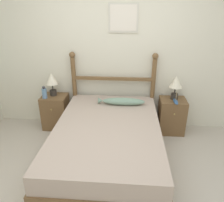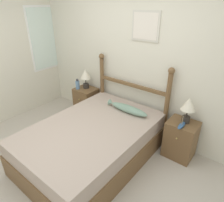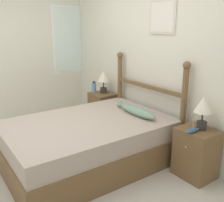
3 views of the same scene
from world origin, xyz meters
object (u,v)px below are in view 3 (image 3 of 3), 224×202
object	(u,v)px
nightstand_right	(196,153)
bed	(89,142)
table_lamp_left	(103,78)
table_lamp_right	(203,107)
model_boat	(193,130)
nightstand_left	(103,109)
bottle	(94,87)
fish_pillow	(137,111)

from	to	relation	value
nightstand_right	bed	bearing A→B (deg)	-139.12
table_lamp_left	table_lamp_right	bearing A→B (deg)	-0.05
table_lamp_left	model_boat	distance (m)	2.05
bed	nightstand_right	xyz separation A→B (m)	(1.00, 0.87, 0.01)
nightstand_left	bottle	size ratio (longest dim) A/B	2.80
model_boat	nightstand_right	bearing A→B (deg)	95.52
bottle	fish_pillow	world-z (taller)	bottle
table_lamp_right	model_boat	distance (m)	0.28
table_lamp_left	bottle	xyz separation A→B (m)	(-0.10, -0.13, -0.17)
nightstand_right	fish_pillow	world-z (taller)	fish_pillow
nightstand_left	model_boat	size ratio (longest dim) A/B	2.60
nightstand_left	table_lamp_right	bearing A→B (deg)	0.92
nightstand_right	bottle	bearing A→B (deg)	-177.33
model_boat	table_lamp_right	bearing A→B (deg)	89.78
table_lamp_right	bottle	bearing A→B (deg)	-176.47
bed	table_lamp_right	size ratio (longest dim) A/B	5.27
bed	model_boat	size ratio (longest dim) A/B	9.05
nightstand_right	model_boat	xyz separation A→B (m)	(0.01, -0.12, 0.32)
model_boat	fish_pillow	size ratio (longest dim) A/B	0.31
table_lamp_right	model_boat	size ratio (longest dim) A/B	1.72
nightstand_right	table_lamp_right	world-z (taller)	table_lamp_right
nightstand_left	model_boat	xyz separation A→B (m)	(2.01, -0.12, 0.32)
nightstand_right	table_lamp_left	size ratio (longest dim) A/B	1.52
bed	bottle	distance (m)	1.41
model_boat	nightstand_left	bearing A→B (deg)	176.68
fish_pillow	bottle	bearing A→B (deg)	174.91
model_boat	fish_pillow	distance (m)	0.85
nightstand_right	fish_pillow	bearing A→B (deg)	-165.62
bed	nightstand_right	size ratio (longest dim) A/B	3.47
table_lamp_right	model_boat	bearing A→B (deg)	-90.22
bed	nightstand_right	bearing A→B (deg)	40.88
model_boat	table_lamp_left	bearing A→B (deg)	175.74
nightstand_left	fish_pillow	world-z (taller)	fish_pillow
bottle	model_boat	distance (m)	2.13
table_lamp_right	bottle	world-z (taller)	table_lamp_right
model_boat	bed	bearing A→B (deg)	-143.48
nightstand_left	bottle	bearing A→B (deg)	-140.06
nightstand_right	fish_pillow	size ratio (longest dim) A/B	0.81
table_lamp_left	bottle	size ratio (longest dim) A/B	1.84
model_boat	fish_pillow	world-z (taller)	model_boat
nightstand_left	table_lamp_left	xyz separation A→B (m)	(-0.02, 0.03, 0.56)
nightstand_right	table_lamp_right	xyz separation A→B (m)	(0.01, 0.03, 0.56)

